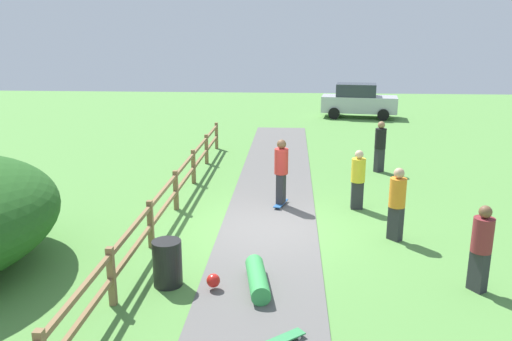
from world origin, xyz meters
name	(u,v)px	position (x,y,z in m)	size (l,w,h in m)	color
ground_plane	(269,229)	(0.00, 0.00, 0.00)	(60.00, 60.00, 0.00)	#568E42
asphalt_path	(269,228)	(0.00, 0.00, 0.01)	(2.40, 28.00, 0.02)	#605E5B
wooden_fence	(164,201)	(-2.60, 0.00, 0.67)	(0.12, 18.12, 1.10)	olive
trash_bin	(167,263)	(-1.80, -3.05, 0.45)	(0.56, 0.56, 0.90)	black
skater_riding	(281,169)	(0.26, 1.74, 1.08)	(0.47, 0.82, 1.89)	#265999
skater_fallen	(254,279)	(-0.14, -3.09, 0.20)	(1.24, 1.47, 0.36)	green
skateboard_loose	(282,339)	(0.43, -4.86, 0.09)	(0.74, 0.66, 0.08)	#338C4C
bystander_yellow	(358,177)	(2.35, 1.69, 0.91)	(0.38, 0.38, 1.65)	#2D2D33
bystander_orange	(397,201)	(2.98, -0.47, 0.96)	(0.54, 0.54, 1.74)	#2D2D33
bystander_black	(380,144)	(3.59, 5.71, 0.98)	(0.53, 0.53, 1.78)	#2D2D33
bystander_maroon	(481,245)	(4.05, -2.86, 0.92)	(0.52, 0.52, 1.68)	#2D2D33
parked_car_silver	(358,101)	(4.30, 17.75, 0.96)	(4.39, 2.44, 1.92)	#B7B7BC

